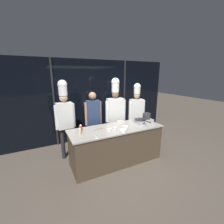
# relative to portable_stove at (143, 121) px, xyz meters

# --- Properties ---
(ground_plane) EXTENTS (24.00, 24.00, 0.00)m
(ground_plane) POSITION_rel_portable_stove_xyz_m (-0.84, -0.01, -0.98)
(ground_plane) COLOR brown
(window_wall_back) EXTENTS (5.86, 0.09, 2.70)m
(window_wall_back) POSITION_rel_portable_stove_xyz_m (-0.84, 1.72, 0.37)
(window_wall_back) COLOR black
(window_wall_back) RESTS_ON ground_plane
(demo_counter) EXTENTS (2.36, 0.84, 0.93)m
(demo_counter) POSITION_rel_portable_stove_xyz_m (-0.84, -0.01, -0.52)
(demo_counter) COLOR #4C3D2D
(demo_counter) RESTS_ON ground_plane
(portable_stove) EXTENTS (0.48, 0.33, 0.11)m
(portable_stove) POSITION_rel_portable_stove_xyz_m (0.00, 0.00, 0.00)
(portable_stove) COLOR #B2B5BA
(portable_stove) RESTS_ON demo_counter
(frying_pan) EXTENTS (0.32, 0.54, 0.04)m
(frying_pan) POSITION_rel_portable_stove_xyz_m (-0.11, -0.01, 0.08)
(frying_pan) COLOR #232326
(frying_pan) RESTS_ON portable_stove
(stock_pot) EXTENTS (0.24, 0.22, 0.14)m
(stock_pot) POSITION_rel_portable_stove_xyz_m (0.11, 0.00, 0.13)
(stock_pot) COLOR #333335
(stock_pot) RESTS_ON portable_stove
(squeeze_bottle_chili) EXTENTS (0.07, 0.07, 0.17)m
(squeeze_bottle_chili) POSITION_rel_portable_stove_xyz_m (-1.70, 0.18, 0.03)
(squeeze_bottle_chili) COLOR red
(squeeze_bottle_chili) RESTS_ON demo_counter
(squeeze_bottle_oil) EXTENTS (0.05, 0.05, 0.16)m
(squeeze_bottle_oil) POSITION_rel_portable_stove_xyz_m (-1.77, -0.01, 0.02)
(squeeze_bottle_oil) COLOR beige
(squeeze_bottle_oil) RESTS_ON demo_counter
(prep_bowl_rice) EXTENTS (0.10, 0.10, 0.05)m
(prep_bowl_rice) POSITION_rel_portable_stove_xyz_m (-0.92, -0.08, -0.03)
(prep_bowl_rice) COLOR white
(prep_bowl_rice) RESTS_ON demo_counter
(prep_bowl_shrimp) EXTENTS (0.16, 0.16, 0.05)m
(prep_bowl_shrimp) POSITION_rel_portable_stove_xyz_m (-0.56, 0.30, -0.03)
(prep_bowl_shrimp) COLOR white
(prep_bowl_shrimp) RESTS_ON demo_counter
(prep_bowl_garlic) EXTENTS (0.15, 0.15, 0.04)m
(prep_bowl_garlic) POSITION_rel_portable_stove_xyz_m (-0.64, -0.09, -0.03)
(prep_bowl_garlic) COLOR white
(prep_bowl_garlic) RESTS_ON demo_counter
(prep_bowl_noodles) EXTENTS (0.11, 0.11, 0.05)m
(prep_bowl_noodles) POSITION_rel_portable_stove_xyz_m (-1.10, -0.12, -0.02)
(prep_bowl_noodles) COLOR white
(prep_bowl_noodles) RESTS_ON demo_counter
(prep_bowl_bean_sprouts) EXTENTS (0.17, 0.17, 0.04)m
(prep_bowl_bean_sprouts) POSITION_rel_portable_stove_xyz_m (-0.83, -0.29, -0.03)
(prep_bowl_bean_sprouts) COLOR white
(prep_bowl_bean_sprouts) RESTS_ON demo_counter
(prep_bowl_scallions) EXTENTS (0.10, 0.10, 0.04)m
(prep_bowl_scallions) POSITION_rel_portable_stove_xyz_m (-1.49, -0.35, -0.03)
(prep_bowl_scallions) COLOR white
(prep_bowl_scallions) RESTS_ON demo_counter
(serving_spoon_slotted) EXTENTS (0.26, 0.10, 0.02)m
(serving_spoon_slotted) POSITION_rel_portable_stove_xyz_m (-1.23, 0.10, -0.05)
(serving_spoon_slotted) COLOR olive
(serving_spoon_slotted) RESTS_ON demo_counter
(chef_head) EXTENTS (0.52, 0.24, 2.10)m
(chef_head) POSITION_rel_portable_stove_xyz_m (-1.95, 0.76, 0.28)
(chef_head) COLOR #232326
(chef_head) RESTS_ON ground_plane
(person_guest) EXTENTS (0.48, 0.20, 1.77)m
(person_guest) POSITION_rel_portable_stove_xyz_m (-1.20, 0.71, 0.11)
(person_guest) COLOR #232326
(person_guest) RESTS_ON ground_plane
(chef_sous) EXTENTS (0.63, 0.30, 2.13)m
(chef_sous) POSITION_rel_portable_stove_xyz_m (-0.49, 0.72, 0.23)
(chef_sous) COLOR #2D3856
(chef_sous) RESTS_ON ground_plane
(chef_line) EXTENTS (0.56, 0.28, 1.96)m
(chef_line) POSITION_rel_portable_stove_xyz_m (0.29, 0.73, 0.16)
(chef_line) COLOR #2D3856
(chef_line) RESTS_ON ground_plane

